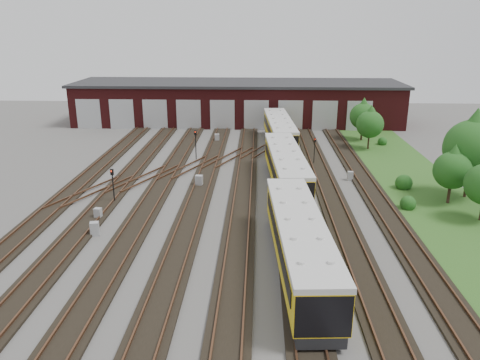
{
  "coord_description": "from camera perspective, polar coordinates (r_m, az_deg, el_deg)",
  "views": [
    {
      "loc": [
        3.39,
        -34.23,
        14.91
      ],
      "look_at": [
        1.81,
        4.4,
        2.0
      ],
      "focal_mm": 35.0,
      "sensor_mm": 36.0,
      "label": 1
    }
  ],
  "objects": [
    {
      "name": "bush_0",
      "position": [
        42.08,
        19.83,
        -2.46
      ],
      "size": [
        1.33,
        1.33,
        1.33
      ],
      "primitive_type": "sphere",
      "color": "#1B4B15",
      "rests_on": "ground"
    },
    {
      "name": "tree_1",
      "position": [
        64.75,
        14.8,
        7.9
      ],
      "size": [
        3.49,
        3.49,
        5.78
      ],
      "color": "black",
      "rests_on": "ground"
    },
    {
      "name": "signal_mast_2",
      "position": [
        55.51,
        4.9,
        4.72
      ],
      "size": [
        0.28,
        0.26,
        2.76
      ],
      "rotation": [
        0.0,
        0.0,
        0.36
      ],
      "color": "black",
      "rests_on": "ground"
    },
    {
      "name": "tree_2",
      "position": [
        45.67,
        26.57,
        4.29
      ],
      "size": [
        4.93,
        4.93,
        8.16
      ],
      "color": "black",
      "rests_on": "ground"
    },
    {
      "name": "track_network",
      "position": [
        38.0,
        -3.23,
        -4.49
      ],
      "size": [
        30.4,
        70.0,
        0.33
      ],
      "color": "black",
      "rests_on": "ground"
    },
    {
      "name": "bush_1",
      "position": [
        47.06,
        19.37,
        -0.06
      ],
      "size": [
        1.6,
        1.6,
        1.6
      ],
      "primitive_type": "sphere",
      "color": "#1B4B15",
      "rests_on": "ground"
    },
    {
      "name": "signal_mast_1",
      "position": [
        54.02,
        -5.43,
        4.76
      ],
      "size": [
        0.28,
        0.26,
        3.42
      ],
      "rotation": [
        0.0,
        0.0,
        -0.03
      ],
      "color": "black",
      "rests_on": "ground"
    },
    {
      "name": "tree_3",
      "position": [
        43.84,
        24.54,
        1.57
      ],
      "size": [
        3.22,
        3.22,
        5.33
      ],
      "color": "black",
      "rests_on": "ground"
    },
    {
      "name": "metro_train",
      "position": [
        44.4,
        5.61,
        1.48
      ],
      "size": [
        3.82,
        48.0,
        3.28
      ],
      "rotation": [
        0.0,
        0.0,
        0.06
      ],
      "color": "black",
      "rests_on": "ground"
    },
    {
      "name": "relay_cabinet_4",
      "position": [
        48.17,
        13.29,
        0.49
      ],
      "size": [
        0.55,
        0.46,
        0.9
      ],
      "primitive_type": "cube",
      "rotation": [
        0.0,
        0.0,
        -0.02
      ],
      "color": "#95979A",
      "rests_on": "ground"
    },
    {
      "name": "maintenance_shed",
      "position": [
        75.19,
        -0.29,
        9.51
      ],
      "size": [
        51.0,
        12.5,
        6.35
      ],
      "color": "#4A1214",
      "rests_on": "ground"
    },
    {
      "name": "grass_verge",
      "position": [
        49.21,
        20.71,
        -0.38
      ],
      "size": [
        8.0,
        55.0,
        0.05
      ],
      "primitive_type": "cube",
      "color": "#22501A",
      "rests_on": "ground"
    },
    {
      "name": "signal_mast_0",
      "position": [
        42.0,
        -15.25,
        -0.14
      ],
      "size": [
        0.29,
        0.28,
        3.07
      ],
      "rotation": [
        0.0,
        0.0,
        -0.24
      ],
      "color": "black",
      "rests_on": "ground"
    },
    {
      "name": "relay_cabinet_0",
      "position": [
        36.41,
        -17.3,
        -5.7
      ],
      "size": [
        0.72,
        0.64,
        1.05
      ],
      "primitive_type": "cube",
      "rotation": [
        0.0,
        0.0,
        0.21
      ],
      "color": "#95979A",
      "rests_on": "ground"
    },
    {
      "name": "relay_cabinet_3",
      "position": [
        62.76,
        -2.82,
        5.17
      ],
      "size": [
        0.66,
        0.57,
        1.02
      ],
      "primitive_type": "cube",
      "rotation": [
        0.0,
        0.0,
        0.1
      ],
      "color": "#95979A",
      "rests_on": "ground"
    },
    {
      "name": "ground",
      "position": [
        37.49,
        -3.06,
        -5.0
      ],
      "size": [
        120.0,
        120.0,
        0.0
      ],
      "primitive_type": "plane",
      "color": "#43413E",
      "rests_on": "ground"
    },
    {
      "name": "signal_mast_3",
      "position": [
        52.59,
        9.08,
        3.93
      ],
      "size": [
        0.23,
        0.21,
        3.02
      ],
      "rotation": [
        0.0,
        0.0,
        0.01
      ],
      "color": "black",
      "rests_on": "ground"
    },
    {
      "name": "relay_cabinet_2",
      "position": [
        39.34,
        -16.92,
        -3.93
      ],
      "size": [
        0.6,
        0.52,
        0.91
      ],
      "primitive_type": "cube",
      "rotation": [
        0.0,
        0.0,
        -0.12
      ],
      "color": "#95979A",
      "rests_on": "ground"
    },
    {
      "name": "relay_cabinet_1",
      "position": [
        45.23,
        -5.02,
        -0.11
      ],
      "size": [
        0.74,
        0.65,
        1.11
      ],
      "primitive_type": "cube",
      "rotation": [
        0.0,
        0.0,
        -0.14
      ],
      "color": "#95979A",
      "rests_on": "ground"
    },
    {
      "name": "tree_0",
      "position": [
        60.19,
        15.59,
        6.93
      ],
      "size": [
        3.36,
        3.36,
        5.56
      ],
      "color": "black",
      "rests_on": "ground"
    },
    {
      "name": "bush_2",
      "position": [
        63.57,
        16.98,
        4.64
      ],
      "size": [
        1.19,
        1.19,
        1.19
      ],
      "primitive_type": "sphere",
      "color": "#1B4B15",
      "rests_on": "ground"
    }
  ]
}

